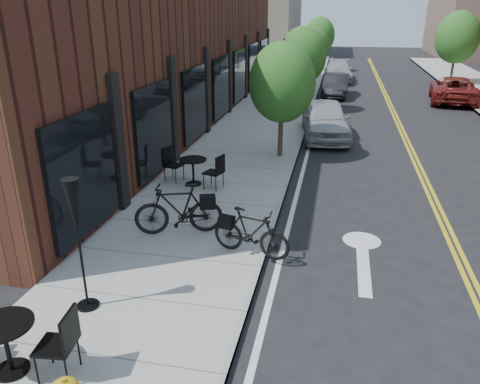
# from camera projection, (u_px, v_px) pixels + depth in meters

# --- Properties ---
(ground) EXTENTS (120.00, 120.00, 0.00)m
(ground) POSITION_uv_depth(u_px,v_px,m) (247.00, 317.00, 7.96)
(ground) COLOR black
(ground) RESTS_ON ground
(sidewalk_near) EXTENTS (4.00, 70.00, 0.12)m
(sidewalk_near) POSITION_uv_depth(u_px,v_px,m) (246.00, 147.00, 17.41)
(sidewalk_near) COLOR #9E9B93
(sidewalk_near) RESTS_ON ground
(building_near) EXTENTS (5.00, 28.00, 7.00)m
(building_near) POSITION_uv_depth(u_px,v_px,m) (164.00, 41.00, 20.64)
(building_near) COLOR #451E16
(building_near) RESTS_ON ground
(bg_building_left) EXTENTS (8.00, 14.00, 10.00)m
(bg_building_left) POSITION_uv_depth(u_px,v_px,m) (260.00, 6.00, 51.30)
(bg_building_left) COLOR #726656
(bg_building_left) RESTS_ON ground
(tree_near_a) EXTENTS (2.20, 2.20, 3.81)m
(tree_near_a) POSITION_uv_depth(u_px,v_px,m) (282.00, 83.00, 15.30)
(tree_near_a) COLOR #382B1E
(tree_near_a) RESTS_ON sidewalk_near
(tree_near_b) EXTENTS (2.30, 2.30, 3.98)m
(tree_near_b) POSITION_uv_depth(u_px,v_px,m) (303.00, 56.00, 22.53)
(tree_near_b) COLOR #382B1E
(tree_near_b) RESTS_ON sidewalk_near
(tree_near_c) EXTENTS (2.10, 2.10, 3.67)m
(tree_near_c) POSITION_uv_depth(u_px,v_px,m) (313.00, 47.00, 29.88)
(tree_near_c) COLOR #382B1E
(tree_near_c) RESTS_ON sidewalk_near
(tree_near_d) EXTENTS (2.40, 2.40, 4.11)m
(tree_near_d) POSITION_uv_depth(u_px,v_px,m) (319.00, 36.00, 37.06)
(tree_near_d) COLOR #382B1E
(tree_near_d) RESTS_ON sidewalk_near
(tree_far_c) EXTENTS (2.80, 2.80, 4.62)m
(tree_far_c) POSITION_uv_depth(u_px,v_px,m) (457.00, 37.00, 30.66)
(tree_far_c) COLOR #382B1E
(tree_far_c) RESTS_ON sidewalk_far
(bicycle_left) EXTENTS (2.05, 1.15, 1.19)m
(bicycle_left) POSITION_uv_depth(u_px,v_px,m) (179.00, 209.00, 10.44)
(bicycle_left) COLOR black
(bicycle_left) RESTS_ON sidewalk_near
(bicycle_right) EXTENTS (1.76, 0.87, 1.02)m
(bicycle_right) POSITION_uv_depth(u_px,v_px,m) (251.00, 233.00, 9.54)
(bicycle_right) COLOR black
(bicycle_right) RESTS_ON sidewalk_near
(bistro_set_b) EXTENTS (1.96, 0.93, 1.04)m
(bistro_set_b) POSITION_uv_depth(u_px,v_px,m) (5.00, 341.00, 6.43)
(bistro_set_b) COLOR black
(bistro_set_b) RESTS_ON sidewalk_near
(bistro_set_c) EXTENTS (1.89, 0.99, 1.00)m
(bistro_set_c) POSITION_uv_depth(u_px,v_px,m) (193.00, 168.00, 13.39)
(bistro_set_c) COLOR black
(bistro_set_c) RESTS_ON sidewalk_near
(patio_umbrella) EXTENTS (0.38, 0.38, 2.33)m
(patio_umbrella) POSITION_uv_depth(u_px,v_px,m) (76.00, 218.00, 7.43)
(patio_umbrella) COLOR black
(patio_umbrella) RESTS_ON sidewalk_near
(parked_car_a) EXTENTS (2.28, 4.56, 1.49)m
(parked_car_a) POSITION_uv_depth(u_px,v_px,m) (325.00, 119.00, 18.60)
(parked_car_a) COLOR #A8ABB0
(parked_car_a) RESTS_ON ground
(parked_car_b) EXTENTS (1.54, 3.97, 1.29)m
(parked_car_b) POSITION_uv_depth(u_px,v_px,m) (336.00, 85.00, 27.33)
(parked_car_b) COLOR black
(parked_car_b) RESTS_ON ground
(parked_car_c) EXTENTS (2.06, 4.69, 1.34)m
(parked_car_c) POSITION_uv_depth(u_px,v_px,m) (338.00, 71.00, 33.31)
(parked_car_c) COLOR #AAABAF
(parked_car_c) RESTS_ON ground
(parked_car_far) EXTENTS (2.94, 5.29, 1.40)m
(parked_car_far) POSITION_uv_depth(u_px,v_px,m) (454.00, 89.00, 25.64)
(parked_car_far) COLOR maroon
(parked_car_far) RESTS_ON ground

